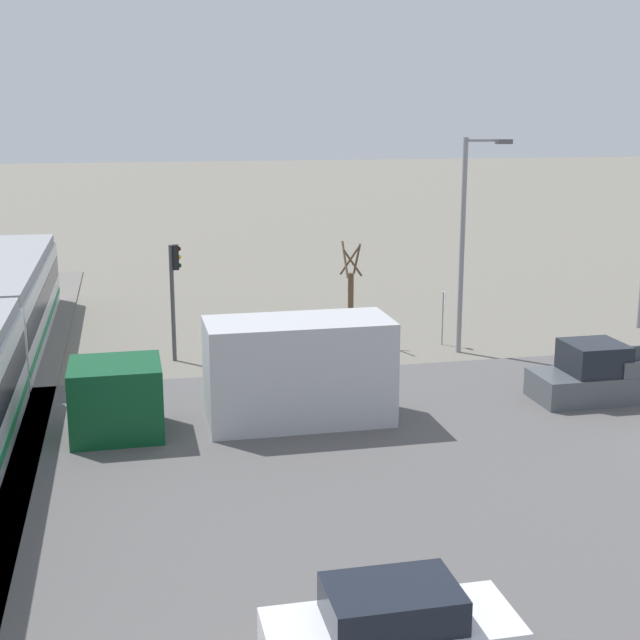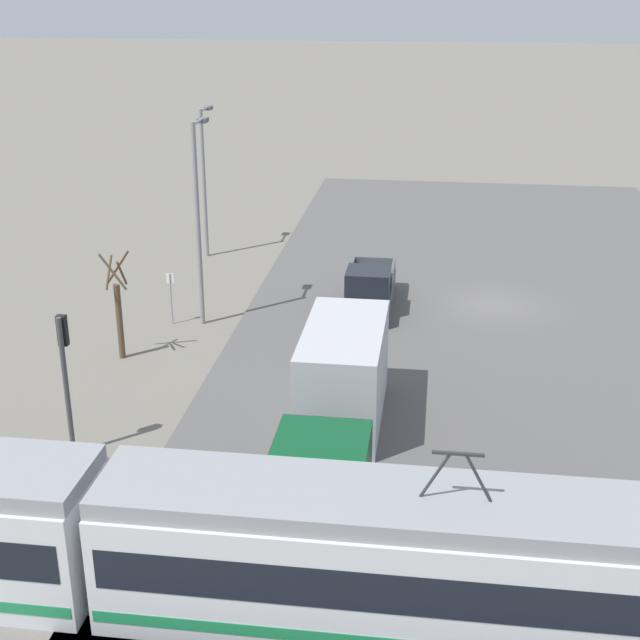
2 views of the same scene
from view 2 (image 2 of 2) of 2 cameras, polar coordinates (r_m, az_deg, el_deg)
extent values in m
plane|color=slate|center=(40.49, 11.01, 0.84)|extent=(320.00, 320.00, 0.00)
cube|color=#565454|center=(40.47, 11.02, 0.90)|extent=(21.59, 49.64, 0.08)
cube|color=slate|center=(21.80, 13.66, -19.02)|extent=(69.01, 4.40, 0.08)
cube|color=gray|center=(22.29, 13.52, -17.61)|extent=(67.63, 0.10, 0.14)
cube|color=silver|center=(20.70, 8.36, -15.68)|extent=(15.82, 2.77, 2.96)
cube|color=black|center=(20.49, 8.41, -14.89)|extent=(15.35, 2.80, 0.99)
cube|color=#1E844C|center=(21.27, 8.22, -17.65)|extent=(15.66, 2.81, 0.28)
cube|color=gray|center=(19.74, 8.62, -11.76)|extent=(15.82, 2.55, 0.42)
cylinder|color=#2D2D33|center=(19.35, 10.10, -9.92)|extent=(0.66, 0.07, 1.15)
cylinder|color=#2D2D33|center=(19.32, 7.40, -9.81)|extent=(0.66, 0.07, 1.15)
cube|color=#2D2D33|center=(19.06, 8.84, -8.46)|extent=(1.10, 0.08, 0.06)
cube|color=#0C4723|center=(24.64, 0.09, -9.87)|extent=(2.56, 2.66, 2.18)
cube|color=#B2B2B7|center=(29.20, 1.52, -3.46)|extent=(2.56, 5.64, 3.21)
cube|color=#196B38|center=(29.22, -1.00, -2.74)|extent=(0.02, 2.82, 0.80)
cube|color=#4C5156|center=(39.50, 3.17, 1.53)|extent=(2.04, 5.45, 0.93)
cube|color=black|center=(38.46, 3.10, 2.50)|extent=(1.88, 1.85, 1.00)
cube|color=#4C5156|center=(40.42, 2.00, 3.12)|extent=(0.12, 2.73, 0.54)
cube|color=#4C5156|center=(40.29, 4.66, 3.00)|extent=(0.12, 2.73, 0.54)
cube|color=#4C5156|center=(41.74, 3.49, 3.69)|extent=(1.88, 0.22, 0.54)
cube|color=red|center=(42.02, 2.40, 3.18)|extent=(0.14, 0.04, 0.18)
cylinder|color=#47474C|center=(28.00, -15.93, -4.17)|extent=(0.16, 0.16, 4.52)
cube|color=black|center=(27.45, -16.16, -0.65)|extent=(0.28, 0.22, 0.95)
sphere|color=#390606|center=(27.44, -16.13, 0.07)|extent=(0.18, 0.18, 0.18)
sphere|color=yellow|center=(27.55, -16.06, -0.55)|extent=(0.18, 0.18, 0.18)
sphere|color=black|center=(27.67, -15.99, -1.17)|extent=(0.18, 0.18, 0.18)
cylinder|color=brown|center=(34.83, -12.70, -0.10)|extent=(0.24, 0.24, 2.99)
cylinder|color=brown|center=(34.26, -13.36, 2.99)|extent=(0.09, 0.85, 1.16)
cylinder|color=brown|center=(33.92, -13.13, 3.01)|extent=(1.02, 0.09, 1.40)
cylinder|color=brown|center=(34.09, -12.57, 2.96)|extent=(0.09, 0.85, 1.16)
cylinder|color=brown|center=(34.36, -12.84, 3.27)|extent=(1.02, 0.09, 1.40)
cylinder|color=gray|center=(36.86, -7.82, 5.94)|extent=(0.20, 0.20, 8.48)
cylinder|color=gray|center=(36.76, -7.81, 12.47)|extent=(0.12, 1.60, 0.12)
cube|color=#515156|center=(37.48, -7.50, 12.56)|extent=(0.36, 0.60, 0.18)
cylinder|color=gray|center=(46.36, -7.44, 8.60)|extent=(0.20, 0.20, 7.61)
cylinder|color=gray|center=(46.46, -7.40, 13.26)|extent=(0.12, 1.60, 0.12)
cube|color=#515156|center=(47.18, -7.16, 13.32)|extent=(0.36, 0.60, 0.18)
cylinder|color=gray|center=(37.93, -9.50, 1.34)|extent=(0.06, 0.06, 2.25)
cube|color=white|center=(37.66, -9.57, 2.64)|extent=(0.32, 0.02, 0.44)
cube|color=red|center=(37.67, -9.57, 2.65)|extent=(0.31, 0.01, 0.10)
camera|label=1|loc=(31.66, 54.06, 4.23)|focal=50.00mm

